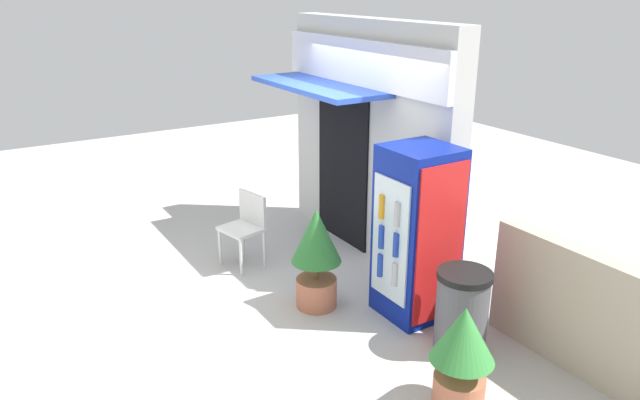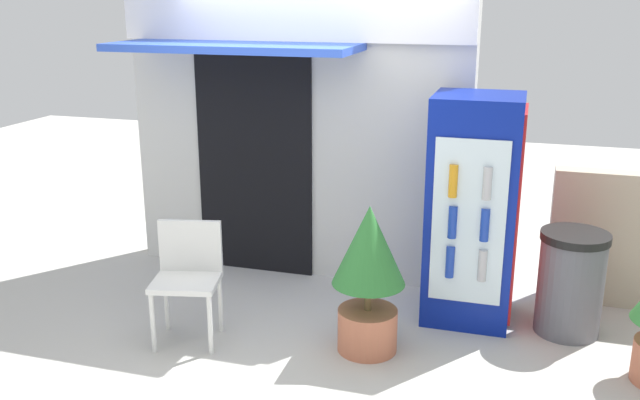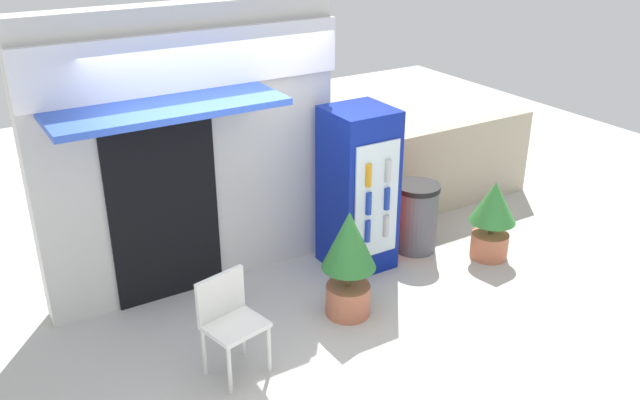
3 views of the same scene
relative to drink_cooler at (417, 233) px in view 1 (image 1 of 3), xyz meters
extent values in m
plane|color=beige|center=(-1.35, -0.84, -0.88)|extent=(16.00, 16.00, 0.00)
cube|color=silver|center=(-1.61, 0.58, 0.54)|extent=(3.06, 0.29, 2.85)
cube|color=white|center=(-1.61, 0.40, 1.48)|extent=(3.06, 0.08, 0.53)
cube|color=blue|center=(-1.98, 0.06, 1.18)|extent=(2.02, 0.77, 0.06)
cube|color=black|center=(-1.98, 0.43, 0.12)|extent=(1.08, 0.03, 2.02)
cube|color=navy|center=(-0.01, 0.01, 0.00)|extent=(0.66, 0.65, 1.77)
cube|color=silver|center=(-0.01, -0.33, 0.00)|extent=(0.53, 0.02, 1.24)
cube|color=red|center=(0.33, 0.01, 0.00)|extent=(0.02, 0.59, 1.59)
cylinder|color=#1938A5|center=(-0.12, -0.35, -0.31)|extent=(0.06, 0.06, 0.24)
cylinder|color=#B2B2B7|center=(0.11, -0.35, -0.31)|extent=(0.06, 0.06, 0.24)
cylinder|color=#1938A5|center=(-0.12, -0.35, 0.00)|extent=(0.06, 0.06, 0.24)
cylinder|color=#1938A5|center=(0.11, -0.35, 0.00)|extent=(0.06, 0.06, 0.24)
cylinder|color=orange|center=(-0.13, -0.35, 0.31)|extent=(0.06, 0.06, 0.24)
cylinder|color=#B2B2B7|center=(0.11, -0.35, 0.31)|extent=(0.06, 0.06, 0.24)
cylinder|color=silver|center=(-2.10, -1.25, -0.66)|extent=(0.04, 0.04, 0.45)
cylinder|color=silver|center=(-1.70, -1.16, -0.66)|extent=(0.04, 0.04, 0.45)
cylinder|color=silver|center=(-2.18, -0.91, -0.66)|extent=(0.04, 0.04, 0.45)
cylinder|color=silver|center=(-1.77, -0.82, -0.66)|extent=(0.04, 0.04, 0.45)
cube|color=silver|center=(-1.94, -1.04, -0.41)|extent=(0.55, 0.50, 0.04)
cube|color=silver|center=(-1.98, -0.86, -0.20)|extent=(0.47, 0.14, 0.39)
cylinder|color=#BC6B4C|center=(-0.64, -0.78, -0.73)|extent=(0.43, 0.43, 0.31)
cylinder|color=brown|center=(-0.64, -0.78, -0.47)|extent=(0.05, 0.05, 0.20)
cone|color=#2D7533|center=(-0.64, -0.78, -0.08)|extent=(0.52, 0.52, 0.57)
cylinder|color=#BC6B4C|center=(1.34, -0.65, -0.74)|extent=(0.41, 0.41, 0.29)
cylinder|color=brown|center=(1.34, -0.65, -0.52)|extent=(0.05, 0.05, 0.16)
cone|color=#388C3D|center=(1.34, -0.65, -0.21)|extent=(0.51, 0.51, 0.46)
cylinder|color=#595960|center=(0.75, -0.07, -0.52)|extent=(0.48, 0.48, 0.74)
cylinder|color=black|center=(0.75, -0.07, -0.12)|extent=(0.50, 0.50, 0.06)
cube|color=#B7AD93|center=(1.85, 0.59, -0.32)|extent=(2.52, 0.20, 1.12)
camera|label=1|loc=(4.17, -3.71, 2.34)|focal=33.79mm
camera|label=2|loc=(0.34, -5.23, 1.60)|focal=39.18mm
camera|label=3|loc=(-3.78, -5.40, 2.84)|focal=38.09mm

